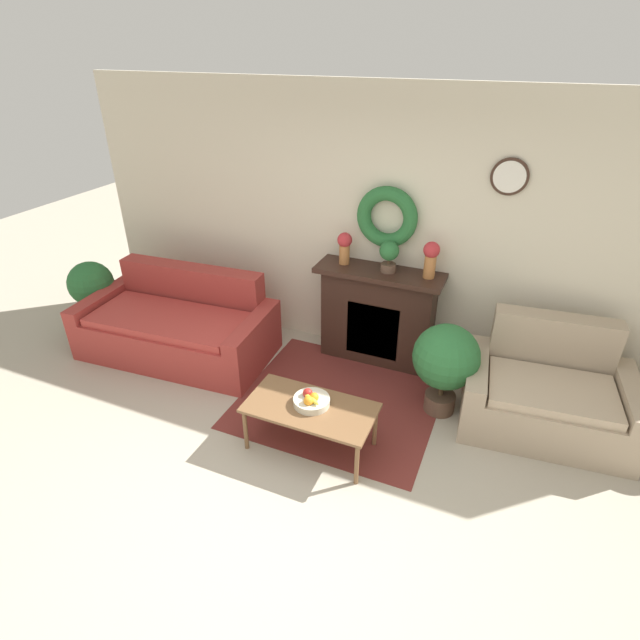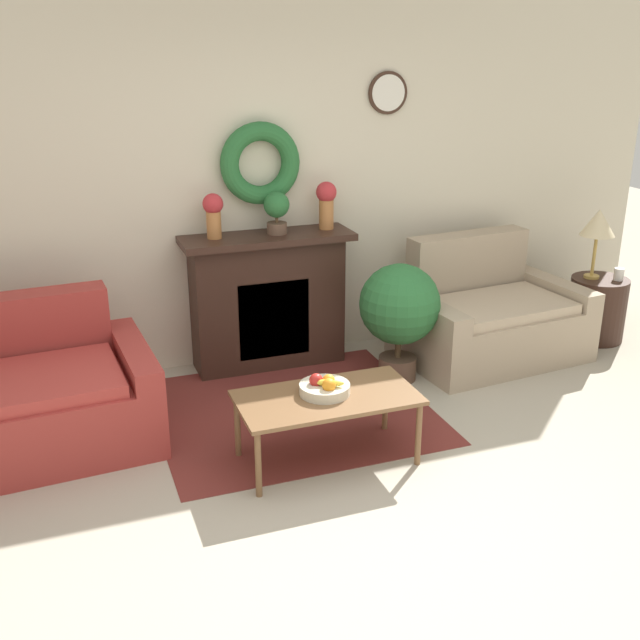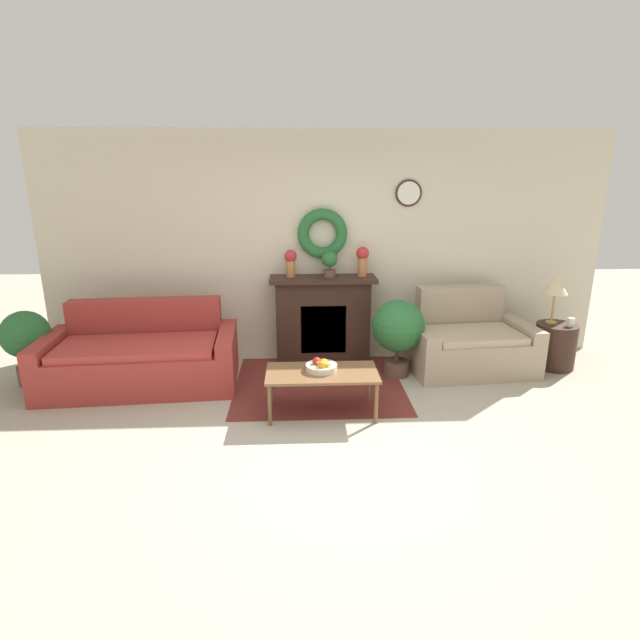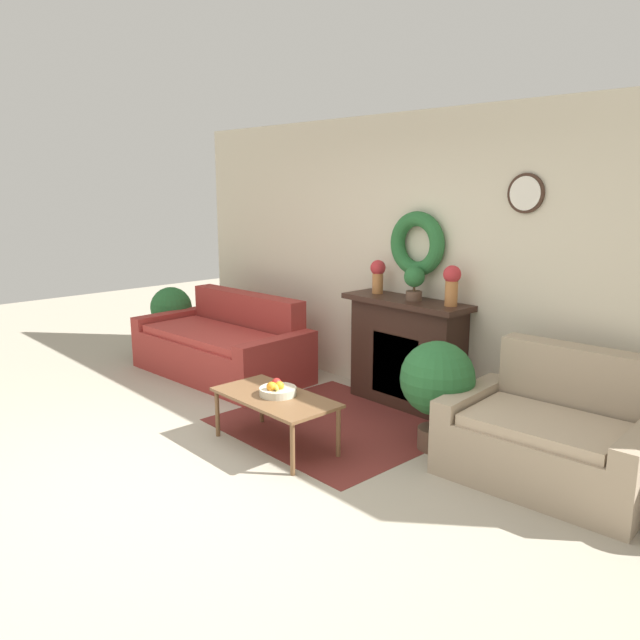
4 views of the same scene
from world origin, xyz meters
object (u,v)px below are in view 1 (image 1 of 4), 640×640
fruit_bowl (311,400)px  vase_on_mantel_left (345,246)px  coffee_table (310,410)px  loveseat_right (547,394)px  potted_plant_on_mantel (389,254)px  potted_plant_floor_by_loveseat (446,360)px  fireplace (377,315)px  vase_on_mantel_right (431,257)px  potted_plant_floor_by_couch (92,288)px  couch_left (179,326)px

fruit_bowl → vase_on_mantel_left: (-0.29, 1.48, 0.75)m
coffee_table → fruit_bowl: 0.09m
loveseat_right → potted_plant_on_mantel: size_ratio=4.74×
vase_on_mantel_left → potted_plant_floor_by_loveseat: (1.19, -0.60, -0.66)m
fireplace → fruit_bowl: (-0.09, -1.47, -0.05)m
fireplace → vase_on_mantel_right: size_ratio=3.59×
coffee_table → potted_plant_on_mantel: bearing=83.7°
vase_on_mantel_left → potted_plant_on_mantel: bearing=-2.5°
potted_plant_floor_by_loveseat → loveseat_right: bearing=11.9°
loveseat_right → vase_on_mantel_right: bearing=155.2°
fruit_bowl → potted_plant_floor_by_loveseat: bearing=44.2°
potted_plant_on_mantel → potted_plant_floor_by_couch: (-3.29, -0.63, -0.70)m
coffee_table → vase_on_mantel_left: bearing=101.1°
loveseat_right → potted_plant_on_mantel: bearing=160.4°
coffee_table → potted_plant_floor_by_loveseat: bearing=45.3°
potted_plant_floor_by_loveseat → potted_plant_floor_by_couch: bearing=-179.3°
loveseat_right → vase_on_mantel_left: size_ratio=4.55×
fireplace → potted_plant_floor_by_loveseat: bearing=-36.6°
fireplace → couch_left: bearing=-160.5°
vase_on_mantel_right → coffee_table: bearing=-110.3°
coffee_table → potted_plant_floor_by_loveseat: potted_plant_floor_by_loveseat is taller
couch_left → vase_on_mantel_left: 1.98m
potted_plant_on_mantel → potted_plant_floor_by_loveseat: (0.73, -0.58, -0.65)m
vase_on_mantel_left → vase_on_mantel_right: 0.85m
couch_left → vase_on_mantel_left: size_ratio=6.41×
fireplace → potted_plant_floor_by_couch: bearing=-168.6°
vase_on_mantel_right → potted_plant_on_mantel: 0.39m
potted_plant_floor_by_loveseat → vase_on_mantel_right: bearing=119.1°
fireplace → loveseat_right: fireplace is taller
vase_on_mantel_right → potted_plant_on_mantel: vase_on_mantel_right is taller
fruit_bowl → vase_on_mantel_left: vase_on_mantel_left is taller
vase_on_mantel_right → potted_plant_floor_by_couch: size_ratio=0.43×
fruit_bowl → couch_left: bearing=158.0°
fruit_bowl → potted_plant_on_mantel: potted_plant_on_mantel is taller
coffee_table → loveseat_right: bearing=31.6°
potted_plant_on_mantel → potted_plant_floor_by_loveseat: potted_plant_on_mantel is taller
potted_plant_floor_by_couch → vase_on_mantel_right: bearing=10.1°
fruit_bowl → potted_plant_floor_by_couch: size_ratio=0.36×
potted_plant_floor_by_couch → loveseat_right: bearing=2.7°
couch_left → loveseat_right: size_ratio=1.41×
potted_plant_on_mantel → fruit_bowl: bearing=-96.6°
couch_left → potted_plant_on_mantel: size_ratio=6.69×
coffee_table → potted_plant_floor_by_couch: size_ratio=1.29×
coffee_table → fruit_bowl: size_ratio=3.53×
fireplace → vase_on_mantel_right: (0.47, 0.01, 0.71)m
fruit_bowl → potted_plant_floor_by_loveseat: (0.90, 0.87, 0.09)m
fireplace → vase_on_mantel_right: vase_on_mantel_right is taller
coffee_table → potted_plant_on_mantel: potted_plant_on_mantel is taller
fireplace → fruit_bowl: size_ratio=4.26×
fireplace → vase_on_mantel_left: size_ratio=3.93×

